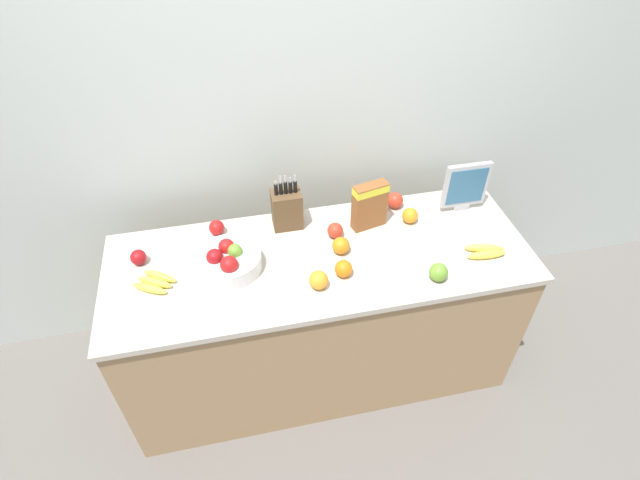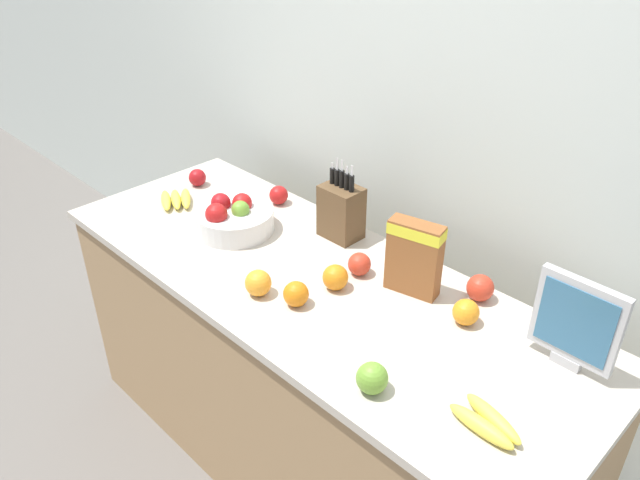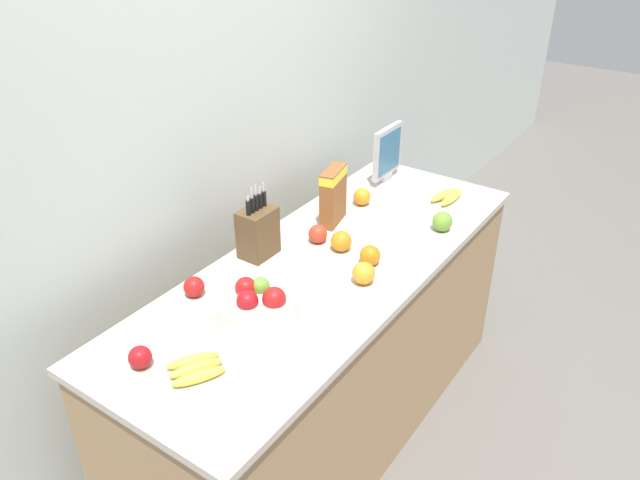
% 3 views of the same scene
% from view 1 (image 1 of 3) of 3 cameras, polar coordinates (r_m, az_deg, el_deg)
% --- Properties ---
extents(ground_plane, '(14.00, 14.00, 0.00)m').
position_cam_1_polar(ground_plane, '(2.94, 0.02, -14.08)').
color(ground_plane, slate).
extents(wall_back, '(9.00, 0.06, 2.60)m').
position_cam_1_polar(wall_back, '(2.48, -2.86, 14.53)').
color(wall_back, silver).
rests_on(wall_back, ground_plane).
extents(counter, '(1.94, 0.71, 0.87)m').
position_cam_1_polar(counter, '(2.59, 0.02, -8.75)').
color(counter, tan).
rests_on(counter, ground_plane).
extents(knife_block, '(0.14, 0.11, 0.29)m').
position_cam_1_polar(knife_block, '(2.38, -3.81, 3.59)').
color(knife_block, brown).
rests_on(knife_block, counter).
extents(small_monitor, '(0.22, 0.03, 0.27)m').
position_cam_1_polar(small_monitor, '(2.55, 16.31, 5.93)').
color(small_monitor, '#B7B7BC').
rests_on(small_monitor, counter).
extents(cereal_box, '(0.18, 0.10, 0.24)m').
position_cam_1_polar(cereal_box, '(2.37, 5.70, 4.14)').
color(cereal_box, brown).
rests_on(cereal_box, counter).
extents(fruit_bowl, '(0.28, 0.28, 0.13)m').
position_cam_1_polar(fruit_bowl, '(2.22, -10.38, -2.32)').
color(fruit_bowl, silver).
rests_on(fruit_bowl, counter).
extents(banana_bunch_left, '(0.19, 0.11, 0.04)m').
position_cam_1_polar(banana_bunch_left, '(2.39, 18.39, -1.25)').
color(banana_bunch_left, yellow).
rests_on(banana_bunch_left, counter).
extents(banana_bunch_right, '(0.20, 0.18, 0.04)m').
position_cam_1_polar(banana_bunch_right, '(2.25, -18.36, -4.60)').
color(banana_bunch_right, yellow).
rests_on(banana_bunch_right, counter).
extents(apple_by_knife_block, '(0.07, 0.07, 0.07)m').
position_cam_1_polar(apple_by_knife_block, '(2.42, -11.73, 1.40)').
color(apple_by_knife_block, red).
rests_on(apple_by_knife_block, counter).
extents(apple_near_bananas, '(0.07, 0.07, 0.07)m').
position_cam_1_polar(apple_near_bananas, '(2.36, -20.05, -1.87)').
color(apple_near_bananas, '#A31419').
rests_on(apple_near_bananas, counter).
extents(apple_front, '(0.08, 0.08, 0.08)m').
position_cam_1_polar(apple_front, '(2.21, 13.39, -3.61)').
color(apple_front, '#6B9E33').
rests_on(apple_front, counter).
extents(apple_rightmost, '(0.08, 0.08, 0.08)m').
position_cam_1_polar(apple_rightmost, '(2.55, 8.56, 4.50)').
color(apple_rightmost, red).
rests_on(apple_rightmost, counter).
extents(apple_middle, '(0.08, 0.08, 0.08)m').
position_cam_1_polar(apple_middle, '(2.35, 1.75, 1.10)').
color(apple_middle, red).
rests_on(apple_middle, counter).
extents(orange_mid_right, '(0.08, 0.08, 0.08)m').
position_cam_1_polar(orange_mid_right, '(2.17, 2.70, -3.30)').
color(orange_mid_right, orange).
rests_on(orange_mid_right, counter).
extents(orange_front_left, '(0.08, 0.08, 0.08)m').
position_cam_1_polar(orange_front_left, '(2.27, 2.40, -0.65)').
color(orange_front_left, orange).
rests_on(orange_front_left, counter).
extents(orange_front_right, '(0.08, 0.08, 0.08)m').
position_cam_1_polar(orange_front_right, '(2.12, -0.17, -4.60)').
color(orange_front_right, orange).
rests_on(orange_front_right, counter).
extents(orange_back_center, '(0.08, 0.08, 0.08)m').
position_cam_1_polar(orange_back_center, '(2.47, 10.25, 2.77)').
color(orange_back_center, orange).
rests_on(orange_back_center, counter).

